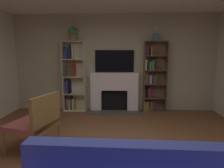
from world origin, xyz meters
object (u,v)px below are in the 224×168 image
Objects in this scene: bookshelf_left at (72,77)px; vase_with_flowers at (156,37)px; fireplace at (114,90)px; bookshelf_right at (152,79)px; armchair at (36,122)px; coffee_table at (125,161)px; tv at (114,61)px; potted_plant at (73,33)px.

vase_with_flowers is (2.36, -0.04, 1.10)m from bookshelf_left.
bookshelf_right is at bearing 1.18° from fireplace.
vase_with_flowers reaches higher than armchair.
coffee_table is (1.44, -0.91, -0.13)m from armchair.
bookshelf_right is (1.07, 0.02, 0.34)m from fireplace.
bookshelf_right is 5.17× the size of vase_with_flowers.
vase_with_flowers is at bearing -6.03° from tv.
fireplace is at bearing -178.82° from bookshelf_right.
potted_plant is at bearing 179.99° from vase_with_flowers.
bookshelf_left is 4.98× the size of potted_plant.
bookshelf_left is 2.29m from bookshelf_right.
potted_plant is at bearing -174.00° from tv.
potted_plant is 4.01m from coffee_table.
fireplace is 1.28m from bookshelf_left.
coffee_table is at bearing -32.25° from armchair.
fireplace is 0.73× the size of bookshelf_left.
armchair is (-0.08, -2.39, -1.70)m from potted_plant.
vase_with_flowers reaches higher than bookshelf_left.
tv reaches higher than armchair.
armchair is (-2.29, -2.43, -0.43)m from bookshelf_right.
tv is at bearing 93.75° from coffee_table.
vase_with_flowers is 3.82m from coffee_table.
vase_with_flowers reaches higher than coffee_table.
bookshelf_left is at bearing -179.80° from bookshelf_right.
armchair is at bearing -115.96° from tv.
potted_plant reaches higher than armchair.
bookshelf_right is at bearing 75.79° from coffee_table.
bookshelf_right is 2.55m from potted_plant.
bookshelf_left is 3.68m from coffee_table.
fireplace is 1.66× the size of coffee_table.
armchair is (-2.36, -2.39, -1.58)m from vase_with_flowers.
potted_plant reaches higher than bookshelf_left.
fireplace is 1.97m from potted_plant.
potted_plant reaches higher than fireplace.
fireplace is 3.33m from coffee_table.
armchair is (-0.00, -2.42, -0.48)m from bookshelf_left.
coffee_table is at bearing -104.21° from bookshelf_right.
bookshelf_right is 2.02× the size of armchair.
vase_with_flowers is 3.71m from armchair.
vase_with_flowers reaches higher than bookshelf_right.
tv reaches higher than coffee_table.
armchair is at bearing -90.11° from bookshelf_left.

